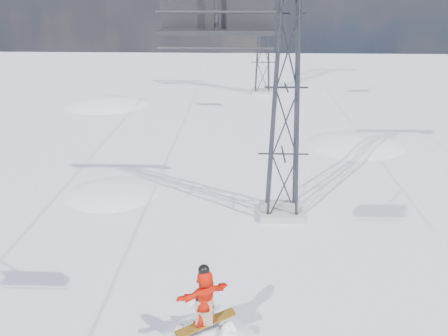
{
  "coord_description": "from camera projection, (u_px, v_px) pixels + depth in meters",
  "views": [
    {
      "loc": [
        -0.88,
        -11.41,
        9.35
      ],
      "look_at": [
        -1.5,
        4.62,
        3.36
      ],
      "focal_mm": 40.0,
      "sensor_mm": 36.0,
      "label": 1
    }
  ],
  "objects": [
    {
      "name": "lift_chair_near",
      "position": [
        217.0,
        19.0,
        9.39
      ],
      "size": [
        2.17,
        0.62,
        2.69
      ],
      "color": "black",
      "rests_on": "ground"
    },
    {
      "name": "snow_terrain",
      "position": [
        189.0,
        252.0,
        37.33
      ],
      "size": [
        39.0,
        37.0,
        22.0
      ],
      "color": "white",
      "rests_on": "ground"
    },
    {
      "name": "lift_tower_near",
      "position": [
        286.0,
        88.0,
        19.47
      ],
      "size": [
        5.2,
        1.8,
        11.43
      ],
      "color": "#999999",
      "rests_on": "ground"
    },
    {
      "name": "lift_tower_far",
      "position": [
        264.0,
        30.0,
        42.87
      ],
      "size": [
        5.2,
        1.8,
        11.43
      ],
      "color": "#999999",
      "rests_on": "ground"
    }
  ]
}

